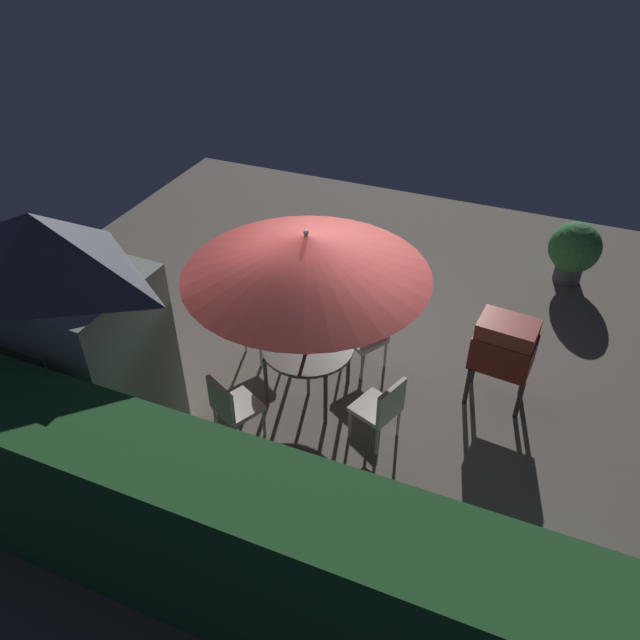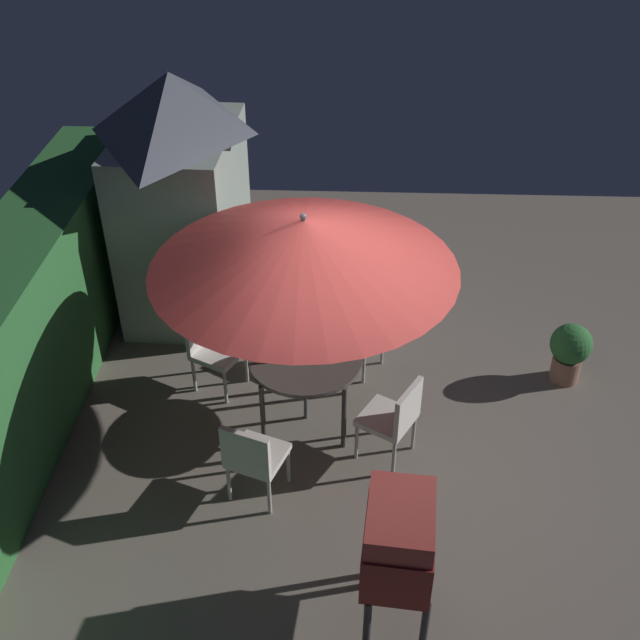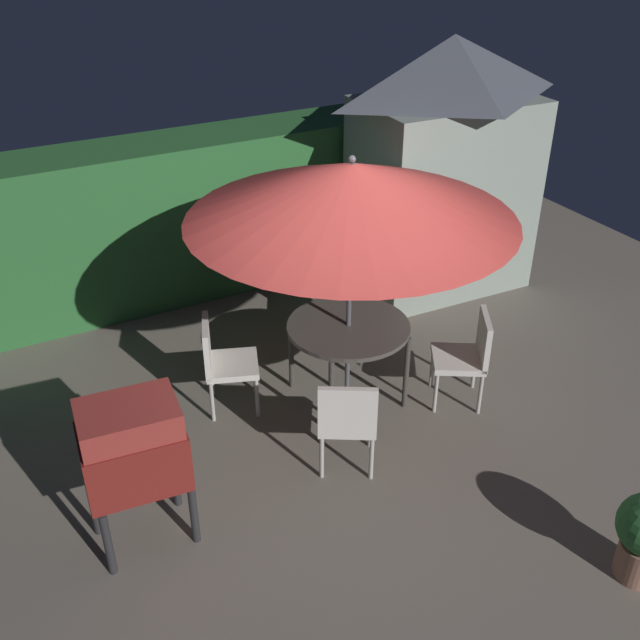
% 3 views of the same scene
% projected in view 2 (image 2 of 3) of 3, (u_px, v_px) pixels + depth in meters
% --- Properties ---
extents(ground_plane, '(11.00, 11.00, 0.00)m').
position_uv_depth(ground_plane, '(378.00, 438.00, 7.52)').
color(ground_plane, '#6B6056').
extents(hedge_backdrop, '(6.94, 0.85, 1.81)m').
position_uv_depth(hedge_backdrop, '(10.00, 357.00, 7.11)').
color(hedge_backdrop, '#28602D').
rests_on(hedge_backdrop, ground).
extents(garden_shed, '(2.07, 1.38, 2.85)m').
position_uv_depth(garden_shed, '(182.00, 194.00, 8.68)').
color(garden_shed, gray).
rests_on(garden_shed, ground).
extents(patio_table, '(1.11, 1.11, 0.79)m').
position_uv_depth(patio_table, '(305.00, 363.00, 7.34)').
color(patio_table, '#47423D').
rests_on(patio_table, ground).
extents(patio_umbrella, '(2.76, 2.76, 2.34)m').
position_uv_depth(patio_umbrella, '(304.00, 244.00, 6.57)').
color(patio_umbrella, '#4C4C51').
rests_on(patio_umbrella, ground).
extents(bbq_grill, '(0.75, 0.57, 1.20)m').
position_uv_depth(bbq_grill, '(399.00, 541.00, 5.47)').
color(bbq_grill, maroon).
rests_on(bbq_grill, ground).
extents(chair_near_shed, '(0.60, 0.59, 0.90)m').
position_uv_depth(chair_near_shed, '(253.00, 456.00, 6.60)').
color(chair_near_shed, silver).
rests_on(chair_near_shed, ground).
extents(chair_far_side, '(0.63, 0.63, 0.90)m').
position_uv_depth(chair_far_side, '(395.00, 416.00, 7.01)').
color(chair_far_side, silver).
rests_on(chair_far_side, ground).
extents(chair_toward_hedge, '(0.64, 0.63, 0.90)m').
position_uv_depth(chair_toward_hedge, '(362.00, 324.00, 8.19)').
color(chair_toward_hedge, silver).
rests_on(chair_toward_hedge, ground).
extents(chair_toward_house, '(0.62, 0.62, 0.90)m').
position_uv_depth(chair_toward_house, '(211.00, 345.00, 7.90)').
color(chair_toward_house, silver).
rests_on(chair_toward_house, ground).
extents(potted_plant_by_shed, '(0.44, 0.44, 0.70)m').
position_uv_depth(potted_plant_by_shed, '(570.00, 350.00, 8.03)').
color(potted_plant_by_shed, '#936651').
rests_on(potted_plant_by_shed, ground).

